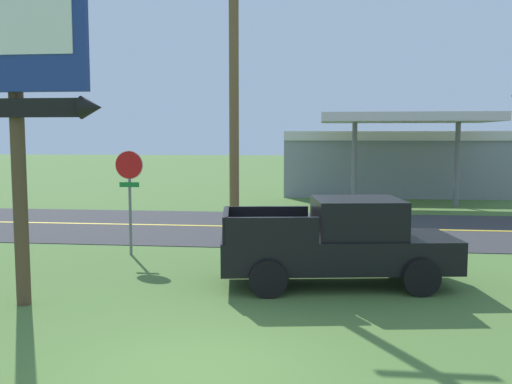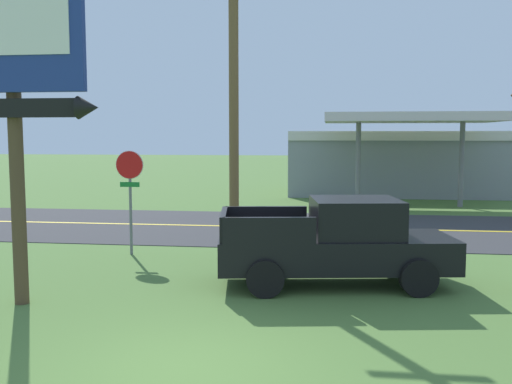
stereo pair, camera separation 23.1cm
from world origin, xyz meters
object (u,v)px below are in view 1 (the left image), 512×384
stop_sign (129,184)px  utility_pole (234,95)px  motel_sign (15,75)px  gas_station (391,160)px  pickup_black_parked_on_lawn (340,243)px

stop_sign → utility_pole: (3.00, -0.20, 2.42)m
motel_sign → utility_pole: utility_pole is taller
stop_sign → gas_station: gas_station is taller
motel_sign → gas_station: (9.78, 23.24, -2.57)m
gas_station → pickup_black_parked_on_lawn: (-3.53, -20.83, -0.98)m
stop_sign → pickup_black_parked_on_lawn: size_ratio=0.54×
utility_pole → pickup_black_parked_on_lawn: size_ratio=1.53×
utility_pole → pickup_black_parked_on_lawn: bearing=-41.1°
stop_sign → gas_station: (9.30, 18.22, -0.08)m
motel_sign → pickup_black_parked_on_lawn: (6.25, 2.41, -3.55)m
utility_pole → motel_sign: bearing=-125.8°
utility_pole → pickup_black_parked_on_lawn: (2.77, -2.42, -3.48)m
stop_sign → utility_pole: size_ratio=0.35×
gas_station → pickup_black_parked_on_lawn: size_ratio=2.21×
stop_sign → pickup_black_parked_on_lawn: stop_sign is taller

